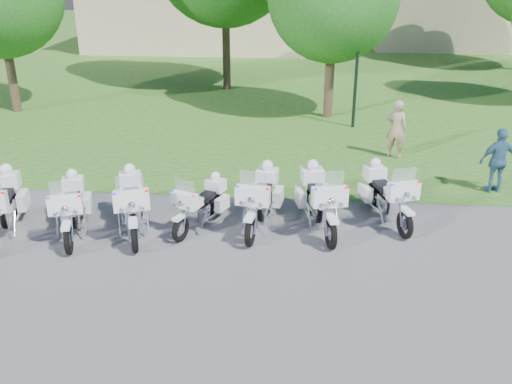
# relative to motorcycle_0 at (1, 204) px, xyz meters

# --- Properties ---
(ground) EXTENTS (100.00, 100.00, 0.00)m
(ground) POSITION_rel_motorcycle_0_xyz_m (5.75, -0.47, -0.73)
(ground) COLOR #4E4E52
(ground) RESTS_ON ground
(grass_lawn) EXTENTS (100.00, 48.00, 0.01)m
(grass_lawn) POSITION_rel_motorcycle_0_xyz_m (5.75, 26.53, -0.73)
(grass_lawn) COLOR #2D5E1D
(grass_lawn) RESTS_ON ground
(motorcycle_0) EXTENTS (1.24, 2.55, 1.74)m
(motorcycle_0) POSITION_rel_motorcycle_0_xyz_m (0.00, 0.00, 0.00)
(motorcycle_0) COLOR black
(motorcycle_0) RESTS_ON ground
(motorcycle_1) EXTENTS (1.20, 2.34, 1.61)m
(motorcycle_1) POSITION_rel_motorcycle_0_xyz_m (1.60, 0.14, -0.06)
(motorcycle_1) COLOR black
(motorcycle_1) RESTS_ON ground
(motorcycle_2) EXTENTS (1.31, 2.45, 1.70)m
(motorcycle_2) POSITION_rel_motorcycle_0_xyz_m (2.96, 0.39, -0.02)
(motorcycle_2) COLOR black
(motorcycle_2) RESTS_ON ground
(motorcycle_3) EXTENTS (1.20, 1.99, 1.42)m
(motorcycle_3) POSITION_rel_motorcycle_0_xyz_m (4.52, 0.77, -0.14)
(motorcycle_3) COLOR black
(motorcycle_3) RESTS_ON ground
(motorcycle_4) EXTENTS (1.03, 2.51, 1.69)m
(motorcycle_4) POSITION_rel_motorcycle_0_xyz_m (5.91, 0.93, -0.02)
(motorcycle_4) COLOR black
(motorcycle_4) RESTS_ON ground
(motorcycle_5) EXTENTS (1.21, 2.54, 1.73)m
(motorcycle_5) POSITION_rel_motorcycle_0_xyz_m (7.31, 0.97, -0.01)
(motorcycle_5) COLOR black
(motorcycle_5) RESTS_ON ground
(motorcycle_6) EXTENTS (1.28, 2.34, 1.63)m
(motorcycle_6) POSITION_rel_motorcycle_0_xyz_m (8.94, 1.53, -0.05)
(motorcycle_6) COLOR black
(motorcycle_6) RESTS_ON ground
(lamp_post) EXTENTS (0.44, 0.44, 4.50)m
(lamp_post) POSITION_rel_motorcycle_0_xyz_m (8.68, 9.41, 2.64)
(lamp_post) COLOR black
(lamp_post) RESTS_ON ground
(building_west) EXTENTS (14.56, 8.32, 4.10)m
(building_west) POSITION_rel_motorcycle_0_xyz_m (-0.25, 27.53, 1.34)
(building_west) COLOR tan
(building_west) RESTS_ON ground
(building_east) EXTENTS (11.44, 7.28, 4.10)m
(building_east) POSITION_rel_motorcycle_0_xyz_m (16.75, 29.53, 1.34)
(building_east) COLOR tan
(building_east) RESTS_ON ground
(bystander_a) EXTENTS (0.80, 0.67, 1.85)m
(bystander_a) POSITION_rel_motorcycle_0_xyz_m (9.77, 6.16, 0.20)
(bystander_a) COLOR tan
(bystander_a) RESTS_ON ground
(bystander_c) EXTENTS (1.12, 0.66, 1.79)m
(bystander_c) POSITION_rel_motorcycle_0_xyz_m (12.12, 3.55, 0.17)
(bystander_c) COLOR #35647F
(bystander_c) RESTS_ON ground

